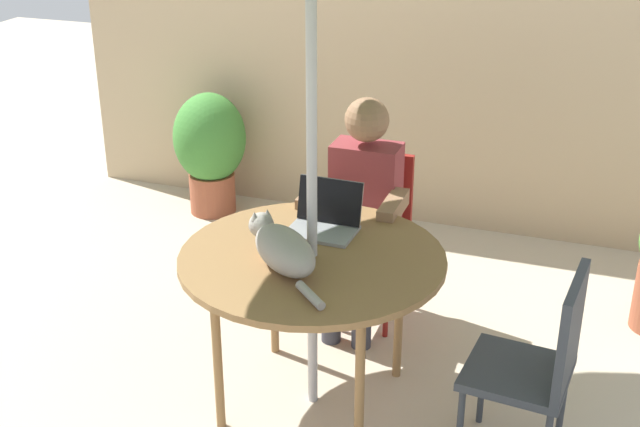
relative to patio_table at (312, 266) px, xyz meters
The scene contains 9 objects.
ground_plane 0.69m from the patio_table, ahead, with size 14.00×14.00×0.00m, color #BCAD93.
fence_back 2.14m from the patio_table, 90.00° to the left, with size 4.81×0.08×1.98m, color tan.
patio_table is the anchor object (origin of this frame).
chair_occupied 0.90m from the patio_table, 90.00° to the left, with size 0.40×0.40×0.87m.
chair_empty 1.01m from the patio_table, ahead, with size 0.44×0.44×0.87m.
person_seated 0.73m from the patio_table, 90.00° to the left, with size 0.48×0.48×1.21m.
laptop 0.29m from the patio_table, 96.69° to the left, with size 0.31×0.26×0.21m.
cat 0.21m from the patio_table, 120.36° to the right, with size 0.49×0.49×0.17m.
potted_plant_near_fence 2.26m from the patio_table, 127.60° to the left, with size 0.48×0.48×0.83m.
Camera 1 is at (1.09, -2.99, 2.37)m, focal length 47.35 mm.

